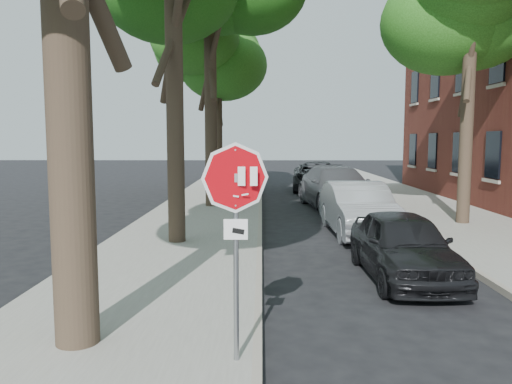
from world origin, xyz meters
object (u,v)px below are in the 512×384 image
stop_sign (236,210)px  car_d (317,176)px  car_b (358,209)px  tree_mid_b (209,3)px  car_c (337,188)px  car_a (403,245)px  tree_far (218,54)px

stop_sign → car_d: bearing=81.1°
stop_sign → car_b: stop_sign is taller
tree_mid_b → car_c: (5.02, -0.07, -7.16)m
car_a → stop_sign: bearing=-128.8°
car_c → car_d: car_c is taller
car_a → car_b: (-0.02, 4.57, 0.09)m
car_b → car_c: size_ratio=0.79×
car_c → car_d: (0.00, 7.00, -0.06)m
car_d → car_a: bearing=-86.3°
car_b → car_d: size_ratio=0.82×
car_c → car_b: bearing=-98.8°
tree_mid_b → tree_far: 7.04m
tree_far → car_b: (5.11, -12.55, -6.46)m
stop_sign → car_c: bearing=76.8°
tree_mid_b → car_c: size_ratio=1.79×
tree_mid_b → car_d: size_ratio=1.86×
stop_sign → tree_mid_b: tree_mid_b is taller
car_c → car_d: 7.00m
tree_far → car_d: size_ratio=1.67×
car_a → car_d: car_d is taller
car_b → tree_mid_b: bearing=128.9°
tree_mid_b → car_b: 10.32m
stop_sign → tree_mid_b: 15.48m
tree_far → stop_sign: bearing=-84.5°
car_b → car_a: bearing=-91.7°
car_a → car_c: car_c is taller
tree_mid_b → car_d: 11.20m
tree_far → car_b: 15.01m
stop_sign → car_d: size_ratio=0.47×
tree_mid_b → car_a: bearing=-64.5°
stop_sign → car_c: size_ratio=0.45×
tree_mid_b → tree_far: bearing=92.4°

